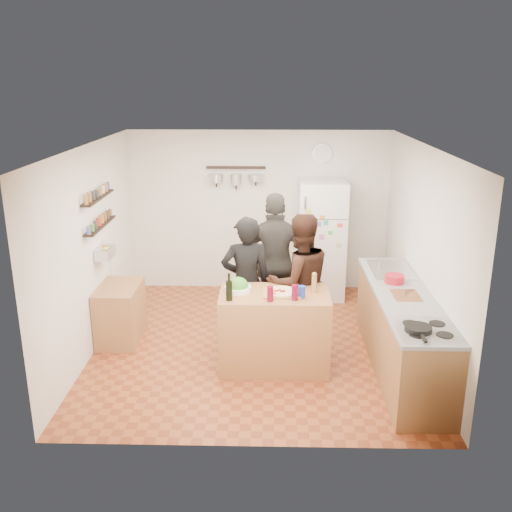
{
  "coord_description": "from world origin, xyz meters",
  "views": [
    {
      "loc": [
        0.17,
        -6.58,
        3.25
      ],
      "look_at": [
        0.0,
        0.1,
        1.15
      ],
      "focal_mm": 40.0,
      "sensor_mm": 36.0,
      "label": 1
    }
  ],
  "objects_px": {
    "salad_bowl": "(238,289)",
    "counter_run": "(402,332)",
    "wine_bottle": "(229,291)",
    "pepper_mill": "(314,284)",
    "salt_canister": "(302,292)",
    "red_bowl": "(394,279)",
    "wall_clock": "(322,154)",
    "person_left": "(246,283)",
    "person_center": "(299,283)",
    "fridge": "(321,240)",
    "side_table": "(120,313)",
    "skillet": "(418,329)",
    "person_back": "(276,262)",
    "prep_island": "(274,330)"
  },
  "relations": [
    {
      "from": "salad_bowl",
      "to": "pepper_mill",
      "type": "bearing_deg",
      "value": -0.0
    },
    {
      "from": "person_left",
      "to": "fridge",
      "type": "height_order",
      "value": "fridge"
    },
    {
      "from": "person_center",
      "to": "fridge",
      "type": "relative_size",
      "value": 0.96
    },
    {
      "from": "salad_bowl",
      "to": "wine_bottle",
      "type": "bearing_deg",
      "value": -106.5
    },
    {
      "from": "salad_bowl",
      "to": "counter_run",
      "type": "bearing_deg",
      "value": -1.79
    },
    {
      "from": "salt_canister",
      "to": "wall_clock",
      "type": "xyz_separation_m",
      "value": [
        0.42,
        2.74,
        1.17
      ]
    },
    {
      "from": "person_center",
      "to": "counter_run",
      "type": "relative_size",
      "value": 0.66
    },
    {
      "from": "person_back",
      "to": "wall_clock",
      "type": "relative_size",
      "value": 6.16
    },
    {
      "from": "side_table",
      "to": "person_left",
      "type": "bearing_deg",
      "value": -4.28
    },
    {
      "from": "prep_island",
      "to": "counter_run",
      "type": "distance_m",
      "value": 1.47
    },
    {
      "from": "red_bowl",
      "to": "side_table",
      "type": "height_order",
      "value": "red_bowl"
    },
    {
      "from": "salt_canister",
      "to": "fridge",
      "type": "xyz_separation_m",
      "value": [
        0.42,
        2.41,
        -0.08
      ]
    },
    {
      "from": "wine_bottle",
      "to": "side_table",
      "type": "height_order",
      "value": "wine_bottle"
    },
    {
      "from": "wine_bottle",
      "to": "fridge",
      "type": "bearing_deg",
      "value": 64.02
    },
    {
      "from": "side_table",
      "to": "wall_clock",
      "type": "bearing_deg",
      "value": 36.19
    },
    {
      "from": "wine_bottle",
      "to": "person_center",
      "type": "xyz_separation_m",
      "value": [
        0.81,
        0.7,
        -0.16
      ]
    },
    {
      "from": "skillet",
      "to": "red_bowl",
      "type": "bearing_deg",
      "value": 87.89
    },
    {
      "from": "pepper_mill",
      "to": "person_left",
      "type": "height_order",
      "value": "person_left"
    },
    {
      "from": "person_center",
      "to": "wall_clock",
      "type": "height_order",
      "value": "wall_clock"
    },
    {
      "from": "salt_canister",
      "to": "person_back",
      "type": "relative_size",
      "value": 0.07
    },
    {
      "from": "salad_bowl",
      "to": "person_left",
      "type": "distance_m",
      "value": 0.5
    },
    {
      "from": "wine_bottle",
      "to": "skillet",
      "type": "bearing_deg",
      "value": -22.53
    },
    {
      "from": "person_left",
      "to": "wall_clock",
      "type": "xyz_separation_m",
      "value": [
        1.07,
        2.09,
        1.31
      ]
    },
    {
      "from": "person_left",
      "to": "skillet",
      "type": "height_order",
      "value": "person_left"
    },
    {
      "from": "wine_bottle",
      "to": "salt_canister",
      "type": "bearing_deg",
      "value": 7.13
    },
    {
      "from": "pepper_mill",
      "to": "person_center",
      "type": "bearing_deg",
      "value": 108.46
    },
    {
      "from": "counter_run",
      "to": "wall_clock",
      "type": "relative_size",
      "value": 8.77
    },
    {
      "from": "person_left",
      "to": "person_back",
      "type": "xyz_separation_m",
      "value": [
        0.37,
        0.56,
        0.09
      ]
    },
    {
      "from": "person_back",
      "to": "fridge",
      "type": "bearing_deg",
      "value": -120.91
    },
    {
      "from": "salad_bowl",
      "to": "counter_run",
      "type": "xyz_separation_m",
      "value": [
        1.89,
        -0.06,
        -0.49
      ]
    },
    {
      "from": "wine_bottle",
      "to": "pepper_mill",
      "type": "xyz_separation_m",
      "value": [
        0.95,
        0.27,
        -0.02
      ]
    },
    {
      "from": "pepper_mill",
      "to": "person_left",
      "type": "distance_m",
      "value": 0.94
    },
    {
      "from": "salad_bowl",
      "to": "person_center",
      "type": "bearing_deg",
      "value": 30.74
    },
    {
      "from": "person_center",
      "to": "skillet",
      "type": "bearing_deg",
      "value": 106.88
    },
    {
      "from": "wine_bottle",
      "to": "wall_clock",
      "type": "bearing_deg",
      "value": 66.7
    },
    {
      "from": "counter_run",
      "to": "skillet",
      "type": "height_order",
      "value": "skillet"
    },
    {
      "from": "salt_canister",
      "to": "side_table",
      "type": "xyz_separation_m",
      "value": [
        -2.27,
        0.77,
        -0.61
      ]
    },
    {
      "from": "salt_canister",
      "to": "red_bowl",
      "type": "height_order",
      "value": "salt_canister"
    },
    {
      "from": "skillet",
      "to": "fridge",
      "type": "height_order",
      "value": "fridge"
    },
    {
      "from": "prep_island",
      "to": "side_table",
      "type": "bearing_deg",
      "value": 161.64
    },
    {
      "from": "salt_canister",
      "to": "counter_run",
      "type": "relative_size",
      "value": 0.05
    },
    {
      "from": "red_bowl",
      "to": "side_table",
      "type": "distance_m",
      "value": 3.46
    },
    {
      "from": "red_bowl",
      "to": "person_left",
      "type": "bearing_deg",
      "value": 174.37
    },
    {
      "from": "pepper_mill",
      "to": "person_left",
      "type": "relative_size",
      "value": 0.11
    },
    {
      "from": "salad_bowl",
      "to": "salt_canister",
      "type": "height_order",
      "value": "salt_canister"
    },
    {
      "from": "prep_island",
      "to": "salt_canister",
      "type": "relative_size",
      "value": 9.39
    },
    {
      "from": "pepper_mill",
      "to": "red_bowl",
      "type": "xyz_separation_m",
      "value": [
        0.97,
        0.31,
        -0.04
      ]
    },
    {
      "from": "person_back",
      "to": "skillet",
      "type": "xyz_separation_m",
      "value": [
        1.35,
        -2.08,
        0.02
      ]
    },
    {
      "from": "skillet",
      "to": "salt_canister",
      "type": "bearing_deg",
      "value": 140.75
    },
    {
      "from": "pepper_mill",
      "to": "side_table",
      "type": "xyz_separation_m",
      "value": [
        -2.42,
        0.6,
        -0.64
      ]
    }
  ]
}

